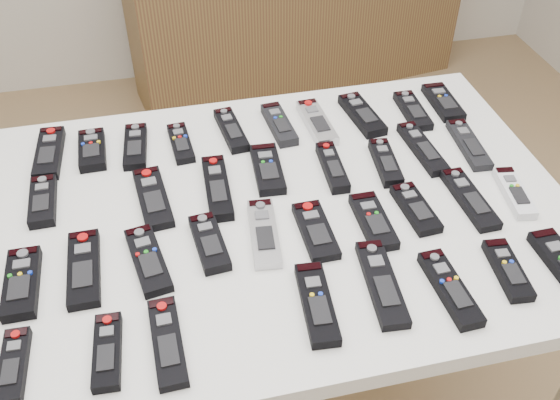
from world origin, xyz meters
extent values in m
cube|color=white|center=(0.13, -0.01, 0.76)|extent=(1.25, 0.88, 0.04)
cylinder|color=beige|center=(-0.44, 0.37, 0.37)|extent=(0.04, 0.04, 0.74)
cylinder|color=beige|center=(0.69, 0.37, 0.37)|extent=(0.04, 0.04, 0.74)
cube|color=#503120|center=(0.63, 1.78, 0.40)|extent=(1.63, 0.63, 0.80)
cube|color=black|center=(-0.36, 0.29, 0.79)|extent=(0.07, 0.19, 0.02)
cube|color=black|center=(-0.26, 0.28, 0.79)|extent=(0.06, 0.15, 0.02)
cube|color=black|center=(-0.16, 0.27, 0.79)|extent=(0.06, 0.17, 0.02)
cube|color=black|center=(-0.06, 0.26, 0.79)|extent=(0.05, 0.15, 0.02)
cube|color=black|center=(0.07, 0.28, 0.79)|extent=(0.06, 0.18, 0.02)
cube|color=black|center=(0.19, 0.28, 0.79)|extent=(0.06, 0.17, 0.02)
cube|color=#B7B7BC|center=(0.28, 0.27, 0.79)|extent=(0.06, 0.19, 0.02)
cube|color=black|center=(0.40, 0.28, 0.79)|extent=(0.08, 0.18, 0.02)
cube|color=black|center=(0.54, 0.27, 0.79)|extent=(0.06, 0.16, 0.02)
cube|color=black|center=(0.63, 0.29, 0.79)|extent=(0.06, 0.16, 0.02)
cube|color=black|center=(-0.37, 0.11, 0.79)|extent=(0.06, 0.15, 0.02)
cube|color=black|center=(-0.14, 0.07, 0.79)|extent=(0.08, 0.20, 0.02)
cube|color=black|center=(0.00, 0.07, 0.79)|extent=(0.06, 0.20, 0.02)
cube|color=black|center=(0.12, 0.11, 0.79)|extent=(0.07, 0.17, 0.02)
cube|color=black|center=(0.27, 0.09, 0.79)|extent=(0.05, 0.17, 0.02)
cube|color=black|center=(0.39, 0.08, 0.79)|extent=(0.06, 0.16, 0.02)
cube|color=black|center=(0.50, 0.11, 0.79)|extent=(0.06, 0.20, 0.02)
cube|color=black|center=(0.61, 0.10, 0.79)|extent=(0.06, 0.19, 0.02)
cube|color=black|center=(-0.39, -0.12, 0.79)|extent=(0.06, 0.17, 0.02)
cube|color=black|center=(-0.28, -0.11, 0.79)|extent=(0.06, 0.19, 0.02)
cube|color=black|center=(-0.16, -0.11, 0.79)|extent=(0.08, 0.19, 0.02)
cube|color=black|center=(-0.04, -0.09, 0.79)|extent=(0.07, 0.16, 0.02)
cube|color=#B7B7BC|center=(0.07, -0.09, 0.79)|extent=(0.07, 0.19, 0.02)
cube|color=black|center=(0.18, -0.10, 0.79)|extent=(0.06, 0.16, 0.02)
cube|color=black|center=(0.30, -0.10, 0.79)|extent=(0.06, 0.16, 0.02)
cube|color=black|center=(0.40, -0.09, 0.79)|extent=(0.06, 0.15, 0.02)
cube|color=black|center=(0.53, -0.08, 0.79)|extent=(0.05, 0.19, 0.02)
cube|color=silver|center=(0.63, -0.09, 0.79)|extent=(0.07, 0.16, 0.02)
cube|color=black|center=(-0.39, -0.30, 0.79)|extent=(0.05, 0.14, 0.02)
cube|color=black|center=(-0.24, -0.31, 0.79)|extent=(0.05, 0.15, 0.02)
cube|color=black|center=(-0.14, -0.31, 0.79)|extent=(0.06, 0.18, 0.02)
cube|color=black|center=(0.13, -0.29, 0.79)|extent=(0.07, 0.19, 0.02)
cube|color=black|center=(0.26, -0.27, 0.79)|extent=(0.07, 0.21, 0.02)
cube|color=black|center=(0.38, -0.31, 0.79)|extent=(0.06, 0.18, 0.02)
cube|color=black|center=(0.51, -0.29, 0.79)|extent=(0.06, 0.15, 0.02)
camera|label=1|loc=(-0.10, -0.98, 1.67)|focal=40.00mm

